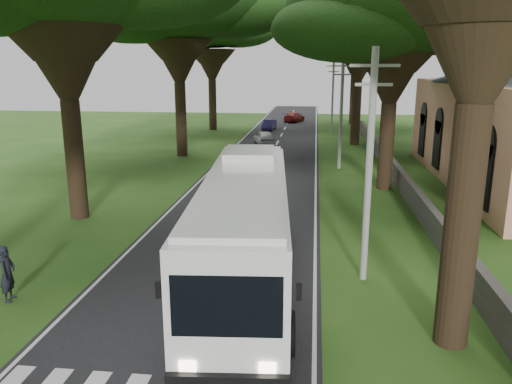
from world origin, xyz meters
name	(u,v)px	position (x,y,z in m)	size (l,w,h in m)	color
ground	(164,365)	(0.00, 0.00, 0.00)	(140.00, 140.00, 0.00)	#254B15
road	(264,169)	(0.00, 25.00, 0.01)	(8.00, 120.00, 0.04)	black
property_wall	(391,167)	(9.00, 24.00, 0.60)	(0.35, 50.00, 1.20)	#383533
pole_near	(369,164)	(5.50, 6.00, 4.18)	(1.60, 0.24, 8.00)	gray
pole_mid	(341,112)	(5.50, 26.00, 4.18)	(1.60, 0.24, 8.00)	gray
pole_far	(333,96)	(5.50, 46.00, 4.18)	(1.60, 0.24, 8.00)	gray
tree_l_midb	(177,1)	(-7.50, 30.00, 12.35)	(15.19, 15.19, 15.69)	black
tree_l_far	(211,26)	(-8.50, 48.00, 11.80)	(12.54, 12.54, 14.68)	black
tree_r_mida	(395,11)	(8.00, 20.00, 10.42)	(12.72, 12.72, 13.28)	black
tree_r_midb	(361,11)	(7.50, 38.00, 12.24)	(14.90, 14.90, 15.53)	black
tree_r_far	(357,20)	(8.50, 56.00, 12.98)	(15.88, 15.88, 16.45)	black
coach_bus	(245,226)	(1.37, 5.17, 2.08)	(3.87, 13.29, 3.87)	white
distant_car_a	(264,137)	(-1.21, 36.75, 0.71)	(1.61, 3.99, 1.36)	#A7A7AB
distant_car_b	(269,125)	(-1.80, 48.52, 0.62)	(1.25, 3.59, 1.18)	navy
distant_car_c	(294,117)	(0.80, 57.57, 0.68)	(1.81, 4.46, 1.29)	maroon
pedestrian	(7,273)	(-6.02, 2.95, 0.93)	(0.68, 0.45, 1.87)	black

